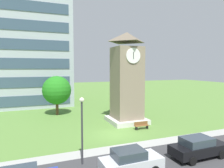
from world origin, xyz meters
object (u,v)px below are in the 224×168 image
object	(u,v)px
street_lamp	(82,122)
park_bench	(142,125)
tree_streetside	(122,87)
parked_car_black	(198,147)
tree_by_building	(57,90)
parked_car_silver	(131,161)
clock_tower	(127,82)

from	to	relation	value
street_lamp	park_bench	bearing A→B (deg)	35.49
tree_streetside	parked_car_black	bearing A→B (deg)	-96.49
park_bench	parked_car_black	bearing A→B (deg)	-87.19
tree_by_building	park_bench	bearing A→B (deg)	-53.83
tree_streetside	tree_by_building	bearing A→B (deg)	179.69
park_bench	tree_streetside	distance (m)	12.20
tree_by_building	tree_streetside	world-z (taller)	tree_by_building
tree_by_building	parked_car_black	size ratio (longest dim) A/B	1.25
park_bench	street_lamp	xyz separation A→B (m)	(-8.61, -6.14, 2.76)
parked_car_black	parked_car_silver	bearing A→B (deg)	-178.13
tree_streetside	park_bench	bearing A→B (deg)	-103.19
street_lamp	tree_streetside	bearing A→B (deg)	57.25
street_lamp	tree_streetside	distance (m)	20.87
tree_by_building	parked_car_silver	bearing A→B (deg)	-82.72
clock_tower	tree_by_building	distance (m)	11.45
parked_car_silver	tree_streetside	bearing A→B (deg)	67.07
street_lamp	parked_car_silver	size ratio (longest dim) A/B	1.18
clock_tower	parked_car_black	distance (m)	12.80
park_bench	tree_streetside	world-z (taller)	tree_streetside
park_bench	parked_car_black	size ratio (longest dim) A/B	0.38
tree_streetside	parked_car_silver	xyz separation A→B (m)	(-8.48, -20.04, -3.02)
clock_tower	street_lamp	distance (m)	12.94
parked_car_silver	tree_by_building	bearing A→B (deg)	97.28
clock_tower	parked_car_silver	distance (m)	14.11
parked_car_silver	clock_tower	bearing A→B (deg)	65.53
street_lamp	parked_car_silver	xyz separation A→B (m)	(2.80, -2.51, -2.36)
park_bench	tree_streetside	size ratio (longest dim) A/B	0.34
tree_by_building	parked_car_silver	size ratio (longest dim) A/B	1.40
park_bench	street_lamp	bearing A→B (deg)	-144.51
clock_tower	tree_by_building	xyz separation A→B (m)	(-8.11, 7.94, -1.54)
tree_by_building	parked_car_black	world-z (taller)	tree_by_building
clock_tower	tree_streetside	bearing A→B (deg)	69.52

